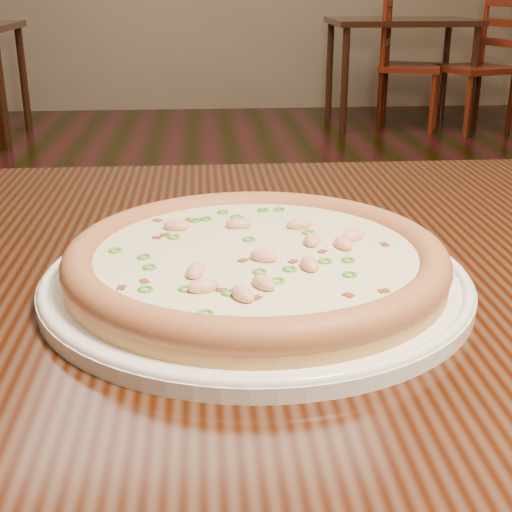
{
  "coord_description": "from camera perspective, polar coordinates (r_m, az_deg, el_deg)",
  "views": [
    {
      "loc": [
        0.07,
        -1.51,
        1.0
      ],
      "look_at": [
        0.11,
        -0.95,
        0.78
      ],
      "focal_mm": 50.0,
      "sensor_mm": 36.0,
      "label": 1
    }
  ],
  "objects": [
    {
      "name": "ground",
      "position": [
        1.82,
        -5.88,
        -12.4
      ],
      "size": [
        9.0,
        9.0,
        0.0
      ],
      "primitive_type": "plane",
      "color": "black"
    },
    {
      "name": "hero_table",
      "position": [
        0.73,
        9.25,
        -7.81
      ],
      "size": [
        1.2,
        0.8,
        0.75
      ],
      "color": "black",
      "rests_on": "ground"
    },
    {
      "name": "plate",
      "position": [
        0.62,
        0.0,
        -1.84
      ],
      "size": [
        0.37,
        0.37,
        0.02
      ],
      "color": "white",
      "rests_on": "hero_table"
    },
    {
      "name": "pizza",
      "position": [
        0.61,
        0.0,
        -0.26
      ],
      "size": [
        0.33,
        0.33,
        0.03
      ],
      "color": "tan",
      "rests_on": "plate"
    },
    {
      "name": "bg_table_right",
      "position": [
        5.42,
        11.5,
        17.1
      ],
      "size": [
        1.0,
        0.7,
        0.75
      ],
      "color": "black",
      "rests_on": "ground"
    },
    {
      "name": "chair_c",
      "position": [
        5.3,
        11.61,
        14.67
      ],
      "size": [
        0.54,
        0.54,
        0.95
      ],
      "color": "#541303",
      "rests_on": "ground"
    },
    {
      "name": "chair_d",
      "position": [
        5.35,
        17.69,
        14.18
      ],
      "size": [
        0.53,
        0.53,
        0.95
      ],
      "color": "#541303",
      "rests_on": "ground"
    }
  ]
}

